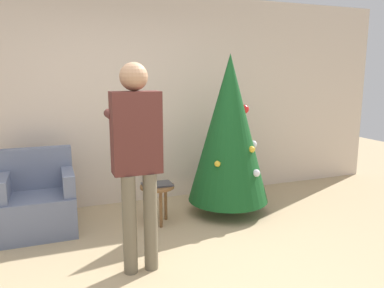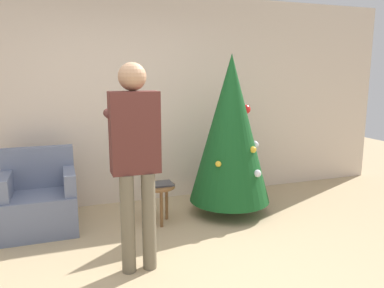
% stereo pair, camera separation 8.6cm
% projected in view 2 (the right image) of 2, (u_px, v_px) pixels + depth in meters
% --- Properties ---
extents(wall_back, '(8.00, 0.06, 2.70)m').
position_uv_depth(wall_back, '(122.00, 101.00, 4.80)').
color(wall_back, beige).
rests_on(wall_back, ground_plane).
extents(christmas_tree, '(0.97, 0.97, 1.93)m').
position_uv_depth(christmas_tree, '(231.00, 129.00, 4.45)').
color(christmas_tree, brown).
rests_on(christmas_tree, ground_plane).
extents(armchair, '(0.76, 0.66, 0.89)m').
position_uv_depth(armchair, '(40.00, 201.00, 4.07)').
color(armchair, slate).
rests_on(armchair, ground_plane).
extents(person_standing, '(0.43, 0.57, 1.79)m').
position_uv_depth(person_standing, '(135.00, 148.00, 3.14)').
color(person_standing, '#6B604C').
rests_on(person_standing, ground_plane).
extents(side_stool, '(0.39, 0.39, 0.45)m').
position_uv_depth(side_stool, '(158.00, 191.00, 4.26)').
color(side_stool, brown).
rests_on(side_stool, ground_plane).
extents(laptop, '(0.33, 0.23, 0.02)m').
position_uv_depth(laptop, '(158.00, 184.00, 4.24)').
color(laptop, '#38383D').
rests_on(laptop, side_stool).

